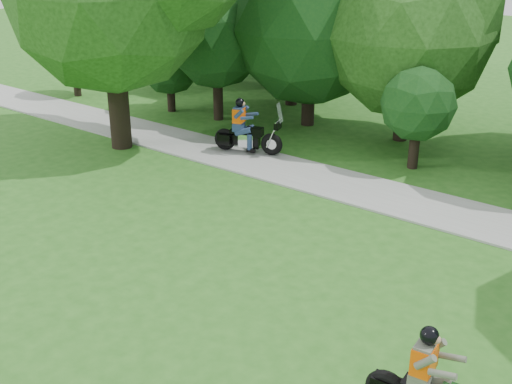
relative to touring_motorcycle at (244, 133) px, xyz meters
The scene contains 3 objects.
ground 10.91m from the touring_motorcycle, 51.10° to the right, with size 100.00×100.00×0.00m, color #29631C.
walkway 6.89m from the touring_motorcycle, ahead, with size 60.00×2.20×0.06m, color gray.
touring_motorcycle is the anchor object (origin of this frame).
Camera 1 is at (5.63, -6.87, 6.78)m, focal length 45.00 mm.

